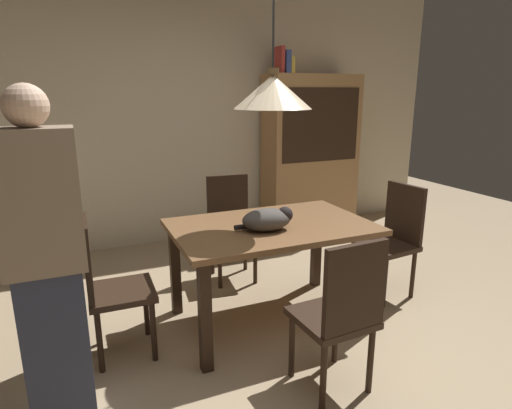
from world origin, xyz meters
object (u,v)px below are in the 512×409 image
Objects in this scene: chair_far_back at (231,223)px; cat_sleeping at (268,219)px; book_red_tall at (279,60)px; chair_right_side at (394,235)px; chair_near_front at (341,311)px; book_blue_wide at (284,62)px; book_yellow_short at (289,65)px; chair_left_side at (108,282)px; person_standing at (47,267)px; pendant_lamp at (273,91)px; hutch_bookcase at (310,158)px; dining_table at (271,238)px.

cat_sleeping is at bearing -94.93° from chair_far_back.
chair_right_side is at bearing -83.23° from book_red_tall.
chair_near_front is 2.38× the size of cat_sleeping.
book_red_tall is 1.17× the size of book_blue_wide.
book_red_tall is (-0.21, 1.77, 1.48)m from chair_right_side.
book_yellow_short is (1.04, 2.65, 1.43)m from chair_near_front.
chair_left_side is 0.67m from person_standing.
chair_far_back is 2.38× the size of cat_sleeping.
book_yellow_short reaches higher than chair_left_side.
chair_left_side is at bearing 179.91° from pendant_lamp.
hutch_bookcase reaches higher than chair_far_back.
pendant_lamp is 0.70× the size of hutch_bookcase.
chair_right_side is 1.82m from hutch_bookcase.
dining_table is at bearing -0.09° from chair_left_side.
chair_right_side is 3.88× the size of book_blue_wide.
hutch_bookcase is 9.25× the size of book_yellow_short.
book_yellow_short reaches higher than hutch_bookcase.
chair_right_side is at bearing -97.11° from hutch_bookcase.
chair_far_back is 0.50× the size of hutch_bookcase.
chair_near_front is 3.88× the size of book_blue_wide.
chair_near_front is at bearing -37.84° from chair_left_side.
book_yellow_short is (1.05, 1.78, 0.28)m from pendant_lamp.
book_yellow_short is 0.12× the size of person_standing.
person_standing is at bearing -135.76° from book_red_tall.
dining_table is 7.00× the size of book_yellow_short.
pendant_lamp reaches higher than dining_table.
book_blue_wide reaches higher than chair_left_side.
dining_table is 1.51× the size of chair_left_side.
chair_near_front is at bearing -89.71° from pendant_lamp.
book_blue_wide is (-0.15, 1.77, 1.46)m from chair_right_side.
chair_right_side reaches higher than dining_table.
chair_far_back is 2.01m from person_standing.
book_yellow_short is 3.52m from person_standing.
dining_table is at bearing -179.57° from chair_right_side.
cat_sleeping is 2.46m from book_yellow_short.
dining_table is at bearing 90.29° from chair_near_front.
book_red_tall is at bearing 62.15° from cat_sleeping.
hutch_bookcase is at bearing 52.77° from pendant_lamp.
chair_right_side is 2.38× the size of cat_sleeping.
book_yellow_short is (-0.08, 1.77, 1.43)m from chair_right_side.
dining_table is at bearing 54.44° from cat_sleeping.
book_blue_wide is at bearing 43.48° from person_standing.
hutch_bookcase is at bearing -0.20° from book_red_tall.
pendant_lamp is (-0.01, -0.88, 1.15)m from chair_far_back.
book_red_tall reaches higher than person_standing.
pendant_lamp reaches higher than chair_far_back.
hutch_bookcase is at bearing 52.77° from dining_table.
book_blue_wide reaches higher than hutch_bookcase.
cat_sleeping is 1.40× the size of book_red_tall.
cat_sleeping is 1.63× the size of book_blue_wide.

